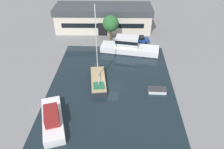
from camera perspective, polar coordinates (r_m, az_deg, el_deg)
ground_plane at (r=40.40m, az=-0.15°, el=-3.04°), size 440.00×440.00×0.00m
water_canal at (r=40.40m, az=-0.15°, el=-3.04°), size 22.65×30.60×0.01m
warehouse_building at (r=61.64m, az=-2.27°, el=14.62°), size 26.19×9.66×6.46m
quay_tree_near_building at (r=54.68m, az=-0.35°, el=13.20°), size 3.99×3.99×6.47m
parked_car at (r=55.30m, az=7.24°, el=9.07°), size 4.71×2.32×1.66m
sailboat_moored at (r=40.85m, az=-3.63°, el=-1.41°), size 3.85×9.70×14.73m
motor_cruiser at (r=50.35m, az=4.40°, el=7.19°), size 13.64×5.70×3.90m
small_dinghy at (r=39.68m, az=11.71°, el=-4.07°), size 3.24×1.67×0.73m
cabin_boat at (r=34.17m, az=-15.31°, el=-11.08°), size 5.60×9.44×2.91m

